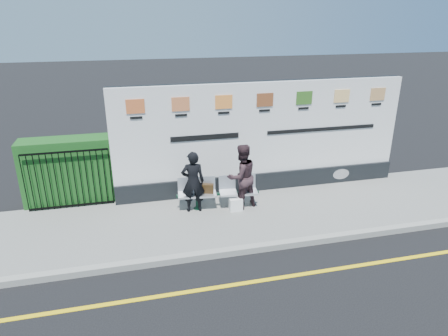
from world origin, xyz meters
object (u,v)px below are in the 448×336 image
Objects in this scene: woman_left at (193,182)px; billboard at (262,145)px; bench at (218,200)px; woman_right at (242,176)px.

billboard is at bearing -152.57° from woman_left.
woman_left is (-2.07, -0.90, -0.52)m from billboard.
billboard is at bearing 38.10° from bench.
bench is 0.86m from woman_right.
woman_left is at bearing -156.63° from billboard.
woman_right is at bearing -179.17° from woman_left.
bench is at bearing -26.19° from woman_right.
woman_right is (-0.86, -0.97, -0.46)m from billboard.
billboard is at bearing -149.89° from woman_right.
bench is 0.85m from woman_left.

